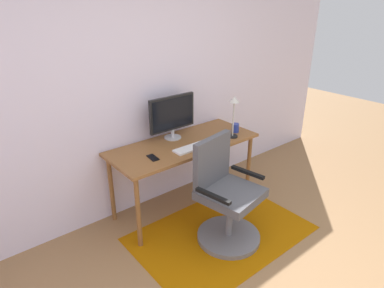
# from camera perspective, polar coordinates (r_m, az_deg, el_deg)

# --- Properties ---
(wall_back) EXTENTS (6.00, 0.10, 2.60)m
(wall_back) POSITION_cam_1_polar(r_m,az_deg,el_deg) (3.38, -9.73, 9.46)
(wall_back) COLOR silver
(wall_back) RESTS_ON ground
(area_rug) EXTENTS (1.66, 1.12, 0.01)m
(area_rug) POSITION_cam_1_polar(r_m,az_deg,el_deg) (3.39, 4.98, -14.86)
(area_rug) COLOR #9F5502
(area_rug) RESTS_ON ground
(desk) EXTENTS (1.57, 0.64, 0.75)m
(desk) POSITION_cam_1_polar(r_m,az_deg,el_deg) (3.44, -1.33, -0.93)
(desk) COLOR brown
(desk) RESTS_ON ground
(monitor) EXTENTS (0.53, 0.18, 0.45)m
(monitor) POSITION_cam_1_polar(r_m,az_deg,el_deg) (3.44, -3.39, 5.03)
(monitor) COLOR #B2B2B7
(monitor) RESTS_ON desk
(keyboard) EXTENTS (0.43, 0.13, 0.02)m
(keyboard) POSITION_cam_1_polar(r_m,az_deg,el_deg) (3.29, 0.27, -0.55)
(keyboard) COLOR white
(keyboard) RESTS_ON desk
(computer_mouse) EXTENTS (0.06, 0.10, 0.03)m
(computer_mouse) POSITION_cam_1_polar(r_m,az_deg,el_deg) (3.51, 3.92, 1.13)
(computer_mouse) COLOR white
(computer_mouse) RESTS_ON desk
(coffee_cup) EXTENTS (0.08, 0.08, 0.10)m
(coffee_cup) POSITION_cam_1_polar(r_m,az_deg,el_deg) (3.70, 7.39, 2.74)
(coffee_cup) COLOR navy
(coffee_cup) RESTS_ON desk
(cell_phone) EXTENTS (0.08, 0.15, 0.01)m
(cell_phone) POSITION_cam_1_polar(r_m,az_deg,el_deg) (3.11, -6.69, -2.31)
(cell_phone) COLOR black
(cell_phone) RESTS_ON desk
(desk_lamp) EXTENTS (0.11, 0.11, 0.44)m
(desk_lamp) POSITION_cam_1_polar(r_m,az_deg,el_deg) (3.48, 7.14, 5.93)
(desk_lamp) COLOR black
(desk_lamp) RESTS_ON desk
(office_chair) EXTENTS (0.63, 0.59, 0.99)m
(office_chair) POSITION_cam_1_polar(r_m,az_deg,el_deg) (3.13, 5.72, -9.67)
(office_chair) COLOR slate
(office_chair) RESTS_ON ground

